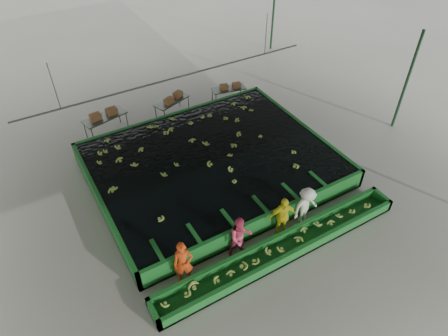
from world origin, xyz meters
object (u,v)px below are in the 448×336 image
packing_table_mid (172,107)px  box_stack_right (230,88)px  worker_b (240,237)px  packing_table_right (228,95)px  worker_c (282,217)px  packing_table_left (106,125)px  box_stack_mid (174,100)px  worker_a (183,263)px  sorting_trough (282,249)px  worker_d (306,206)px  flotation_tank (212,165)px  box_stack_left (104,116)px

packing_table_mid → box_stack_right: bearing=-7.2°
worker_b → packing_table_right: size_ratio=0.94×
box_stack_right → packing_table_mid: bearing=172.8°
worker_c → packing_table_mid: worker_c is taller
packing_table_left → box_stack_mid: 3.63m
worker_a → packing_table_mid: bearing=88.6°
worker_a → packing_table_left: bearing=108.6°
packing_table_left → sorting_trough: bearing=-73.6°
packing_table_mid → box_stack_right: box_stack_right is taller
packing_table_mid → packing_table_right: 3.23m
worker_b → worker_c: bearing=11.7°
sorting_trough → packing_table_left: (-3.04, 10.37, 0.23)m
worker_d → flotation_tank: bearing=107.9°
worker_c → box_stack_right: 9.56m
box_stack_left → box_stack_right: box_stack_left is taller
flotation_tank → packing_table_left: bearing=120.0°
worker_d → packing_table_left: size_ratio=0.80×
box_stack_right → sorting_trough: bearing=-110.9°
packing_table_left → packing_table_right: size_ratio=1.15×
worker_a → box_stack_right: worker_a is taller
sorting_trough → worker_b: bearing=148.0°
sorting_trough → box_stack_left: (-3.06, 10.37, 0.72)m
worker_b → packing_table_right: worker_b is taller
worker_a → packing_table_mid: 10.21m
worker_d → sorting_trough: bearing=-156.6°
box_stack_left → packing_table_right: bearing=-4.4°
packing_table_right → packing_table_left: bearing=175.6°
sorting_trough → packing_table_right: 10.50m
flotation_tank → packing_table_left: size_ratio=4.71×
sorting_trough → packing_table_mid: bearing=87.5°
box_stack_left → box_stack_mid: (3.62, -0.16, -0.09)m
worker_b → box_stack_mid: 9.58m
worker_d → box_stack_mid: bearing=93.7°
flotation_tank → worker_c: worker_c is taller
sorting_trough → worker_a: 3.63m
sorting_trough → worker_b: 1.63m
packing_table_right → box_stack_mid: 3.16m
box_stack_mid → worker_a: bearing=-113.2°
packing_table_mid → box_stack_right: size_ratio=1.68×
flotation_tank → packing_table_left: 6.08m
flotation_tank → box_stack_mid: bearing=83.8°
flotation_tank → worker_c: size_ratio=5.61×
worker_a → packing_table_right: worker_a is taller
worker_c → packing_table_right: size_ratio=0.97×
worker_a → worker_b: worker_a is taller
sorting_trough → packing_table_left: packing_table_left is taller
packing_table_left → box_stack_left: bearing=173.5°
box_stack_left → box_stack_mid: box_stack_left is taller
flotation_tank → packing_table_mid: (0.45, 5.11, -0.01)m
worker_a → box_stack_left: worker_a is taller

